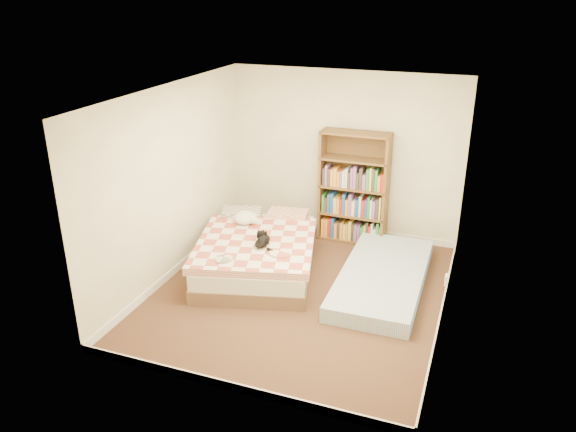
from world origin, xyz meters
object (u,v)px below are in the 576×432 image
(floor_mattress, at_px, (383,278))
(white_dog, at_px, (246,218))
(bookshelf, at_px, (353,202))
(bed, at_px, (258,252))
(black_cat, at_px, (264,241))

(floor_mattress, xyz_separation_m, white_dog, (-2.01, 0.18, 0.47))
(bookshelf, bearing_deg, white_dog, -140.15)
(floor_mattress, relative_size, white_dog, 5.10)
(bookshelf, bearing_deg, floor_mattress, -59.60)
(floor_mattress, distance_m, white_dog, 2.07)
(bed, distance_m, floor_mattress, 1.70)
(floor_mattress, height_order, white_dog, white_dog)
(bed, bearing_deg, bookshelf, 40.25)
(bed, height_order, black_cat, black_cat)
(black_cat, height_order, white_dog, white_dog)
(black_cat, bearing_deg, bookshelf, 35.78)
(bed, relative_size, black_cat, 3.98)
(bookshelf, height_order, floor_mattress, bookshelf)
(white_dog, bearing_deg, bed, -72.48)
(white_dog, bearing_deg, bookshelf, 11.20)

